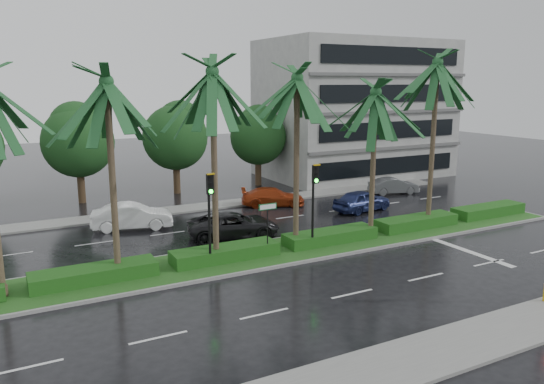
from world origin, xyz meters
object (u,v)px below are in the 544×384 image
car_white (132,216)px  car_red (273,197)px  street_sign (268,216)px  car_darkgrey (233,225)px  car_grey (394,186)px  signal_median_left (210,206)px  car_blue (362,201)px

car_white → car_red: size_ratio=1.06×
street_sign → car_darkgrey: size_ratio=0.52×
car_white → car_grey: (20.06, 0.52, -0.13)m
car_darkgrey → car_red: size_ratio=1.16×
signal_median_left → street_sign: signal_median_left is taller
street_sign → car_red: 11.30m
street_sign → car_blue: size_ratio=0.62×
car_red → car_blue: 6.10m
signal_median_left → car_blue: bearing=24.2°
street_sign → car_white: bearing=118.1°
signal_median_left → car_white: size_ratio=0.95×
signal_median_left → car_red: (8.50, 9.94, -2.37)m
car_darkgrey → car_red: car_darkgrey is taller
street_sign → car_white: (-4.50, 8.44, -1.37)m
signal_median_left → car_blue: size_ratio=1.04×
car_blue → signal_median_left: bearing=105.2°
car_red → car_grey: car_red is taller
car_white → street_sign: bearing=-137.6°
signal_median_left → street_sign: bearing=3.5°
car_darkgrey → car_grey: 16.32m
car_white → car_grey: size_ratio=1.21×
car_grey → car_white: bearing=106.6°
car_red → car_grey: bearing=-72.1°
car_red → car_white: bearing=120.0°
car_red → car_grey: 10.10m
car_white → car_red: 10.09m
street_sign → car_darkgrey: (0.00, 4.06, -1.42)m
car_darkgrey → car_grey: car_darkgrey is taller
car_darkgrey → car_blue: car_blue is taller
car_white → car_red: car_white is taller
car_white → car_darkgrey: bearing=-119.8°
car_blue → car_red: bearing=38.6°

